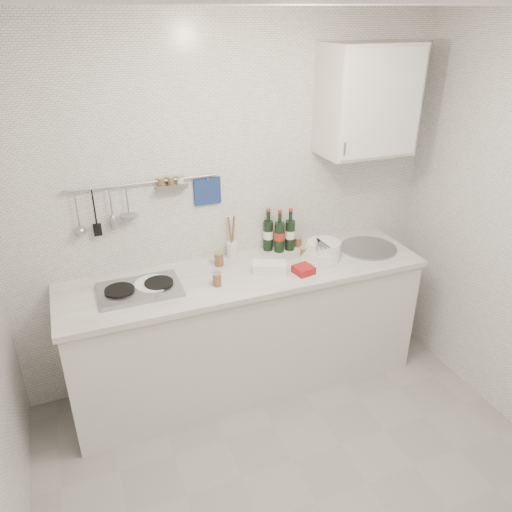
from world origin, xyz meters
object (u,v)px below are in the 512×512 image
Objects in this scene: plate_stack_hob at (153,286)px; plate_stack_sink at (322,251)px; wall_cabinet at (368,100)px; wine_bottles at (279,230)px; utensil_crock at (232,248)px.

plate_stack_hob is 1.18m from plate_stack_sink.
wall_cabinet is 2.84× the size of plate_stack_hob.
plate_stack_sink is at bearing -0.91° from plate_stack_hob.
plate_stack_sink is 0.97× the size of wine_bottles.
wine_bottles is at bearing -2.57° from utensil_crock.
utensil_crock is at bearing 156.86° from plate_stack_sink.
wall_cabinet is 1.83m from plate_stack_hob.
utensil_crock is at bearing 172.57° from wall_cabinet.
utensil_crock is (0.60, 0.23, 0.06)m from plate_stack_hob.
wine_bottles is 0.99× the size of utensil_crock.
plate_stack_hob is 0.80× the size of wine_bottles.
plate_stack_hob is at bearing 179.09° from plate_stack_sink.
plate_stack_hob is (-1.52, -0.11, -1.01)m from wall_cabinet.
plate_stack_hob is at bearing -167.59° from wine_bottles.
wall_cabinet is 1.33m from utensil_crock.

